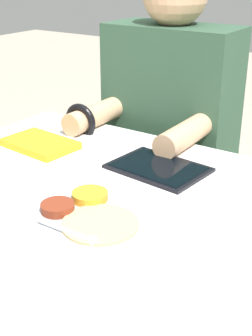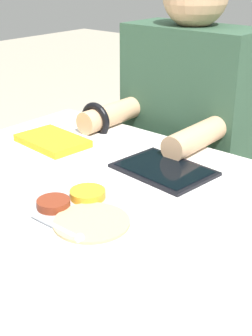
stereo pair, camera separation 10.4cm
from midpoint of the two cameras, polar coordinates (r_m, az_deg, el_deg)
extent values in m
cube|color=silver|center=(1.30, -3.07, -17.76)|extent=(0.93, 0.84, 0.77)
cylinder|color=#B7BABF|center=(0.96, -2.56, -5.89)|extent=(0.26, 0.26, 0.01)
cylinder|color=gold|center=(1.01, -1.78, -3.26)|extent=(0.08, 0.08, 0.02)
cylinder|color=maroon|center=(0.98, -5.85, -4.42)|extent=(0.07, 0.07, 0.02)
cylinder|color=tan|center=(0.92, -1.00, -6.71)|extent=(0.15, 0.15, 0.01)
cylinder|color=#B7BABF|center=(0.91, -5.39, -7.21)|extent=(0.13, 0.01, 0.01)
sphere|color=#B7BABF|center=(0.87, -2.24, -8.73)|extent=(0.02, 0.02, 0.02)
cube|color=silver|center=(1.34, -6.77, 3.04)|extent=(0.21, 0.15, 0.01)
cube|color=gold|center=(1.34, -6.78, 3.28)|extent=(0.21, 0.15, 0.02)
cube|color=black|center=(1.17, 7.16, -0.26)|extent=(0.25, 0.19, 0.01)
cube|color=black|center=(1.17, 7.17, -0.05)|extent=(0.22, 0.17, 0.00)
cube|color=black|center=(1.81, 8.32, -10.83)|extent=(0.38, 0.22, 0.44)
cube|color=#2D4C38|center=(1.57, 9.48, 5.34)|extent=(0.42, 0.20, 0.63)
cylinder|color=tan|center=(1.48, 0.22, 6.51)|extent=(0.07, 0.24, 0.07)
cylinder|color=tan|center=(1.31, 10.88, 3.68)|extent=(0.07, 0.24, 0.07)
torus|color=black|center=(1.43, -1.68, 5.83)|extent=(0.11, 0.02, 0.11)
camera|label=1|loc=(0.05, -87.14, 1.29)|focal=50.00mm
camera|label=2|loc=(0.05, 92.86, -1.29)|focal=50.00mm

